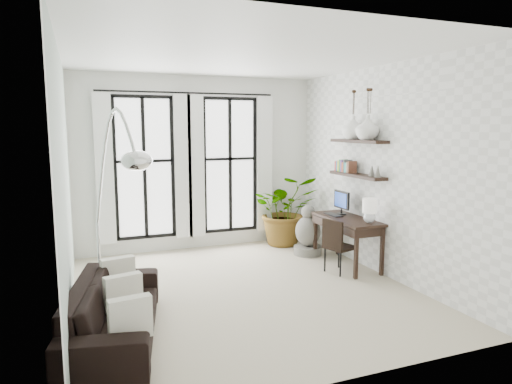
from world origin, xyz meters
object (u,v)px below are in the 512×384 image
plant (285,210)px  desk_chair (337,243)px  desk (348,222)px  arc_lamp (114,159)px  buddha (308,234)px  sofa (114,310)px

plant → desk_chair: size_ratio=1.59×
desk → arc_lamp: (-3.64, -0.77, 1.16)m
buddha → desk: bearing=-73.8°
plant → buddha: plant is taller
desk → arc_lamp: bearing=-168.0°
desk → desk_chair: (-0.34, -0.22, -0.26)m
sofa → desk: desk is taller
desk → sofa: bearing=-161.0°
sofa → plant: size_ratio=1.58×
desk_chair → arc_lamp: arc_lamp is taller
arc_lamp → desk: bearing=12.0°
plant → desk: bearing=-78.6°
sofa → arc_lamp: (0.10, 0.52, 1.60)m
sofa → desk_chair: (3.40, 1.07, 0.17)m
desk → desk_chair: bearing=-147.6°
arc_lamp → buddha: arc_lamp is taller
sofa → arc_lamp: arc_lamp is taller
desk → buddha: bearing=106.2°
plant → desk_chair: bearing=-90.0°
plant → arc_lamp: 4.30m
plant → desk: plant is taller
sofa → desk_chair: bearing=-61.3°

